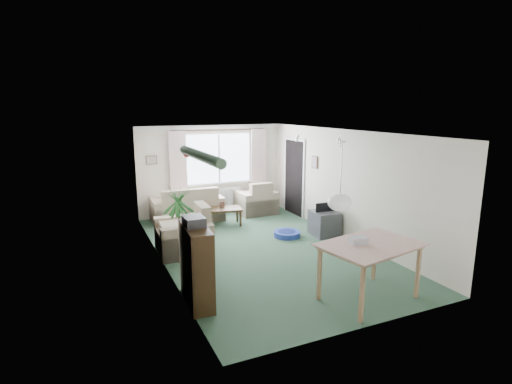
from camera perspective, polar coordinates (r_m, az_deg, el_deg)
name	(u,v)px	position (r m, az deg, el deg)	size (l,w,h in m)	color
ground	(262,249)	(8.29, 0.86, -8.20)	(6.50, 6.50, 0.00)	#30503A
window	(219,158)	(10.94, -5.35, 4.81)	(1.80, 0.03, 1.30)	white
curtain_rod	(219,130)	(10.79, -5.29, 8.82)	(2.60, 0.03, 0.03)	black
curtain_left	(178,170)	(10.56, -11.07, 3.12)	(0.45, 0.08, 2.00)	beige
curtain_right	(259,165)	(11.30, 0.38, 3.92)	(0.45, 0.08, 2.00)	beige
radiator	(220,198)	(11.09, -5.17, -0.86)	(1.20, 0.10, 0.55)	white
doorway	(294,178)	(10.81, 5.50, 2.04)	(0.03, 0.95, 2.00)	black
pendant_lamp	(340,202)	(6.05, 11.88, -1.47)	(0.36, 0.36, 0.36)	white
tinsel_garland	(200,156)	(4.97, -7.99, 5.15)	(1.60, 1.60, 0.12)	#196626
bauble_cluster_a	(297,136)	(9.20, 5.93, 7.95)	(0.20, 0.20, 0.20)	silver
bauble_cluster_b	(340,140)	(8.36, 11.87, 7.35)	(0.20, 0.20, 0.20)	silver
wall_picture_back	(151,160)	(10.50, -14.72, 4.44)	(0.28, 0.03, 0.22)	brown
wall_picture_right	(315,162)	(9.87, 8.40, 4.25)	(0.03, 0.24, 0.30)	brown
sofa	(187,204)	(10.38, -9.82, -1.63)	(1.78, 0.94, 0.89)	#C4BD94
armchair_corner	(255,197)	(10.97, -0.09, -0.70)	(1.00, 0.95, 0.89)	beige
armchair_left	(183,229)	(8.13, -10.38, -5.25)	(1.07, 1.01, 0.95)	#BDB18F
coffee_table	(222,217)	(9.91, -4.89, -3.53)	(0.95, 0.53, 0.43)	black
photo_frame	(222,205)	(9.89, -4.86, -1.81)	(0.12, 0.02, 0.16)	#4D3327
bookshelf	(196,265)	(6.03, -8.53, -10.26)	(0.32, 0.97, 1.19)	black
hifi_box	(194,221)	(5.83, -8.87, -4.14)	(0.28, 0.35, 0.14)	#3C3C41
houseplant	(179,224)	(7.70, -10.88, -4.44)	(0.61, 0.61, 1.42)	#1E572A
dining_table	(369,272)	(6.37, 15.84, -10.93)	(1.37, 0.91, 0.86)	#996F53
gift_box	(358,241)	(6.16, 14.37, -6.80)	(0.25, 0.18, 0.12)	silver
tv_cube	(324,223)	(9.23, 9.75, -4.43)	(0.55, 0.61, 0.55)	#404045
pet_bed	(287,234)	(9.09, 4.43, -5.99)	(0.60, 0.60, 0.12)	#22299D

